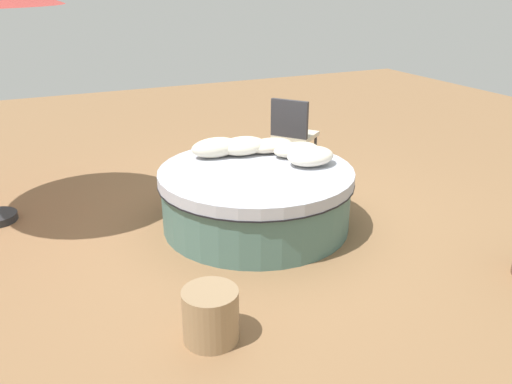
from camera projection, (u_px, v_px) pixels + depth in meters
ground_plane at (256, 225)px, 5.65m from camera, size 16.00×16.00×0.00m
round_bed at (256, 197)px, 5.52m from camera, size 2.03×2.03×0.63m
throw_pillow_0 at (310, 156)px, 5.50m from camera, size 0.51×0.40×0.19m
throw_pillow_1 at (296, 150)px, 5.78m from camera, size 0.53×0.30×0.15m
throw_pillow_2 at (270, 145)px, 5.92m from camera, size 0.55×0.32×0.15m
throw_pillow_3 at (243, 146)px, 5.84m from camera, size 0.53×0.36×0.19m
throw_pillow_4 at (216, 147)px, 5.75m from camera, size 0.55×0.31×0.21m
patio_chair at (293, 129)px, 7.13m from camera, size 0.71×0.72×0.98m
side_table at (211, 315)px, 3.79m from camera, size 0.41×0.41×0.40m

